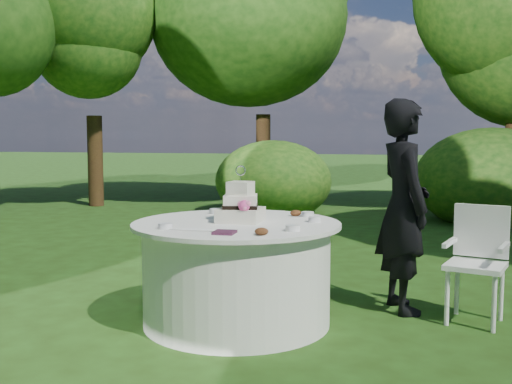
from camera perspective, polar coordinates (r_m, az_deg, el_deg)
ground at (r=4.65m, az=-1.84°, el=-12.31°), size 80.00×80.00×0.00m
napkins at (r=3.96m, az=-3.02°, el=-3.86°), size 0.14×0.14×0.02m
feather_plume at (r=4.11m, az=-5.78°, el=-3.58°), size 0.48×0.07×0.01m
guest at (r=4.94m, az=13.88°, el=-1.29°), size 0.60×0.73×1.71m
table at (r=4.55m, az=-1.86°, el=-7.65°), size 1.56×1.56×0.77m
cake at (r=4.49m, az=-1.47°, el=-1.40°), size 0.32×0.34×0.43m
chair at (r=4.88m, az=20.38°, el=-5.56°), size 0.51×0.51×0.88m
votives at (r=4.49m, az=0.34°, el=-2.61°), size 1.06×0.97×0.04m
petal_cups at (r=4.36m, az=2.34°, el=-2.80°), size 0.16×1.05×0.05m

